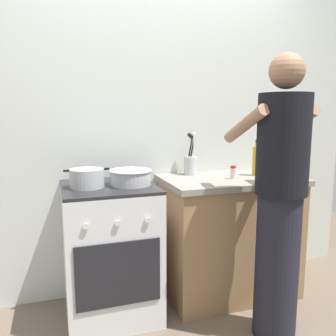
{
  "coord_description": "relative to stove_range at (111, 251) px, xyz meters",
  "views": [
    {
      "loc": [
        -0.68,
        -2.08,
        1.37
      ],
      "look_at": [
        0.05,
        0.12,
        1.0
      ],
      "focal_mm": 36.94,
      "sensor_mm": 36.0,
      "label": 1
    }
  ],
  "objects": [
    {
      "name": "ground",
      "position": [
        0.35,
        -0.15,
        -0.45
      ],
      "size": [
        6.0,
        6.0,
        0.0
      ],
      "primitive_type": "plane",
      "color": "#6B5B4C"
    },
    {
      "name": "back_wall",
      "position": [
        0.55,
        0.35,
        0.8
      ],
      "size": [
        3.2,
        0.1,
        2.5
      ],
      "color": "silver",
      "rests_on": "ground"
    },
    {
      "name": "countertop",
      "position": [
        0.9,
        0.0,
        0.0
      ],
      "size": [
        1.0,
        0.6,
        0.9
      ],
      "color": "#99724C",
      "rests_on": "ground"
    },
    {
      "name": "stove_range",
      "position": [
        0.0,
        0.0,
        0.0
      ],
      "size": [
        0.6,
        0.62,
        0.9
      ],
      "color": "silver",
      "rests_on": "ground"
    },
    {
      "name": "pot",
      "position": [
        -0.14,
        -0.02,
        0.51
      ],
      "size": [
        0.28,
        0.22,
        0.12
      ],
      "color": "#B2B2B7",
      "rests_on": "stove_range"
    },
    {
      "name": "mixing_bowl",
      "position": [
        0.14,
        -0.02,
        0.51
      ],
      "size": [
        0.28,
        0.28,
        0.1
      ],
      "color": "#B7B7BC",
      "rests_on": "stove_range"
    },
    {
      "name": "utensil_crock",
      "position": [
        0.66,
        0.21,
        0.54
      ],
      "size": [
        0.1,
        0.1,
        0.33
      ],
      "color": "silver",
      "rests_on": "countertop"
    },
    {
      "name": "spice_bottle",
      "position": [
        0.89,
        -0.05,
        0.5
      ],
      "size": [
        0.04,
        0.04,
        0.1
      ],
      "color": "silver",
      "rests_on": "countertop"
    },
    {
      "name": "oil_bottle",
      "position": [
        1.12,
        0.01,
        0.57
      ],
      "size": [
        0.07,
        0.07,
        0.27
      ],
      "color": "gold",
      "rests_on": "countertop"
    },
    {
      "name": "person",
      "position": [
        0.92,
        -0.55,
        0.41
      ],
      "size": [
        0.41,
        0.5,
        1.7
      ],
      "color": "black",
      "rests_on": "ground"
    }
  ]
}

